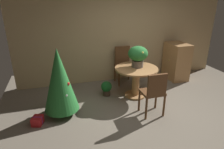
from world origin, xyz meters
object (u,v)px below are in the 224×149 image
object	(u,v)px
round_dining_table	(136,76)
wooden_chair_far	(123,63)
flower_vase	(138,55)
gift_box_red	(38,121)
wooden_chair_near	(154,91)
potted_plant	(106,88)
holiday_tree	(59,80)
wooden_cabinet	(176,61)

from	to	relation	value
round_dining_table	wooden_chair_far	size ratio (longest dim) A/B	1.00
flower_vase	gift_box_red	size ratio (longest dim) A/B	1.89
wooden_chair_far	gift_box_red	size ratio (longest dim) A/B	3.84
wooden_chair_near	potted_plant	bearing A→B (deg)	121.03
flower_vase	holiday_tree	bearing A→B (deg)	-167.82
wooden_chair_far	potted_plant	world-z (taller)	wooden_chair_far
round_dining_table	wooden_cabinet	size ratio (longest dim) A/B	0.96
flower_vase	potted_plant	world-z (taller)	flower_vase
flower_vase	potted_plant	bearing A→B (deg)	167.67
flower_vase	gift_box_red	bearing A→B (deg)	-164.58
round_dining_table	wooden_cabinet	bearing A→B (deg)	24.67
round_dining_table	wooden_cabinet	xyz separation A→B (m)	(1.59, 0.73, 0.02)
wooden_chair_far	holiday_tree	size ratio (longest dim) A/B	0.72
round_dining_table	flower_vase	bearing A→B (deg)	52.25
gift_box_red	potted_plant	size ratio (longest dim) A/B	0.72
wooden_cabinet	wooden_chair_near	bearing A→B (deg)	-134.08
wooden_chair_near	gift_box_red	world-z (taller)	wooden_chair_near
wooden_chair_near	gift_box_red	distance (m)	2.35
round_dining_table	holiday_tree	bearing A→B (deg)	-169.45
wooden_chair_near	holiday_tree	distance (m)	1.90
round_dining_table	potted_plant	world-z (taller)	round_dining_table
flower_vase	holiday_tree	world-z (taller)	holiday_tree
wooden_chair_near	gift_box_red	size ratio (longest dim) A/B	3.56
flower_vase	wooden_cabinet	distance (m)	1.75
holiday_tree	gift_box_red	distance (m)	0.88
flower_vase	wooden_cabinet	world-z (taller)	flower_vase
wooden_chair_far	round_dining_table	bearing A→B (deg)	-90.00
round_dining_table	wooden_chair_near	bearing A→B (deg)	-90.00
flower_vase	round_dining_table	bearing A→B (deg)	-127.75
wooden_chair_far	potted_plant	bearing A→B (deg)	-134.67
gift_box_red	wooden_cabinet	size ratio (longest dim) A/B	0.25
flower_vase	wooden_chair_far	bearing A→B (deg)	93.32
potted_plant	wooden_chair_far	bearing A→B (deg)	45.33
wooden_chair_far	potted_plant	xyz separation A→B (m)	(-0.68, -0.69, -0.38)
flower_vase	wooden_chair_far	world-z (taller)	flower_vase
wooden_chair_near	wooden_cabinet	xyz separation A→B (m)	(1.59, 1.64, -0.01)
wooden_chair_near	potted_plant	world-z (taller)	wooden_chair_near
holiday_tree	potted_plant	bearing A→B (deg)	26.73
wooden_chair_far	flower_vase	bearing A→B (deg)	-86.68
wooden_chair_near	wooden_chair_far	distance (m)	1.83
holiday_tree	wooden_chair_far	bearing A→B (deg)	34.90
round_dining_table	wooden_chair_far	world-z (taller)	wooden_chair_far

